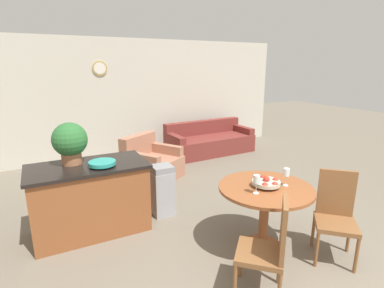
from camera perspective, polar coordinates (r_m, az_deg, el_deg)
The scene contains 13 objects.
wall_back at distance 7.26m, azimuth -11.52°, elevation 8.54°, with size 8.00×0.09×2.70m.
dining_table at distance 3.58m, azimuth 13.71°, elevation -10.52°, with size 1.07×1.07×0.78m.
dining_chair_near_left at distance 2.94m, azimuth 14.51°, elevation -18.16°, with size 0.59×0.59×0.99m.
dining_chair_near_right at distance 3.75m, azimuth 25.70°, elevation -11.66°, with size 0.59×0.59×0.99m.
fruit_bowl at distance 3.49m, azimuth 13.97°, elevation -7.13°, with size 0.32×0.32×0.13m.
wine_glass_left at distance 3.26m, azimuth 12.20°, elevation -6.70°, with size 0.07×0.07×0.21m.
wine_glass_right at distance 3.55m, azimuth 17.53°, elevation -5.28°, with size 0.07×0.07×0.21m.
kitchen_island at distance 4.11m, azimuth -18.77°, elevation -9.75°, with size 1.44×0.77×0.91m.
teal_bowl at distance 3.82m, azimuth -16.73°, elevation -3.51°, with size 0.33×0.33×0.07m.
potted_plant at distance 3.99m, azimuth -22.23°, elevation 0.45°, with size 0.42×0.42×0.53m.
trash_bin at distance 4.37m, azimuth -5.65°, elevation -8.76°, with size 0.30×0.29×0.74m.
couch at distance 7.40m, azimuth 3.29°, elevation 0.40°, with size 2.15×0.99×0.76m.
armchair at distance 5.81m, azimuth -7.79°, elevation -3.70°, with size 1.21×1.23×0.81m.
Camera 1 is at (-1.99, -1.25, 2.11)m, focal length 28.00 mm.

